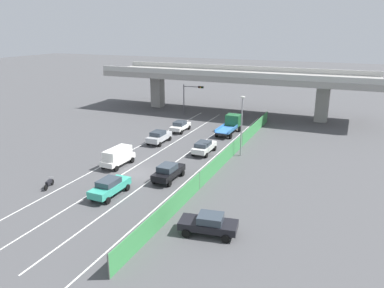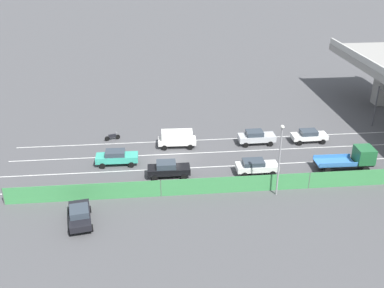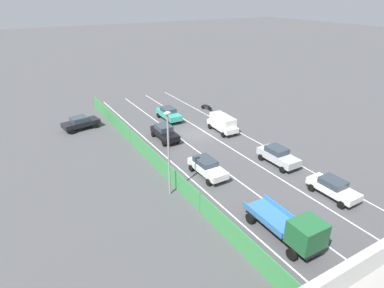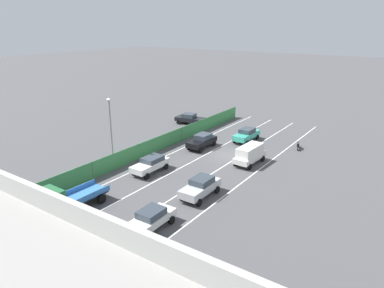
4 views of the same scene
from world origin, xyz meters
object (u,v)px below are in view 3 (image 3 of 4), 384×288
Objects in this scene: car_sedan_white at (207,167)px; car_sedan_black at (165,132)px; car_sedan_silver at (278,155)px; car_hatchback_white at (333,187)px; car_van_white at (223,123)px; motorcycle at (206,107)px; parked_sedan_dark at (80,122)px; flatbed_truck_blue at (295,230)px; traffic_cone at (173,173)px; car_taxi_teal at (169,113)px; street_lamp at (168,146)px.

car_sedan_black reaches higher than car_sedan_white.
car_sedan_black reaches higher than car_sedan_silver.
car_van_white is at bearing -90.81° from car_hatchback_white.
motorcycle is 17.70m from parked_sedan_dark.
flatbed_truck_blue is 11.13× the size of traffic_cone.
car_van_white is 8.39m from motorcycle.
car_taxi_teal is at bearing -98.05° from flatbed_truck_blue.
parked_sedan_dark is at bearing -80.95° from street_lamp.
car_sedan_silver is at bearing 122.49° from car_sedan_black.
car_taxi_teal is 1.00× the size of parked_sedan_dark.
motorcycle is 0.40× the size of parked_sedan_dark.
car_taxi_teal is at bearing -81.16° from car_hatchback_white.
car_taxi_teal is 0.63× the size of street_lamp.
motorcycle is (-2.99, -24.16, -0.42)m from car_hatchback_white.
car_sedan_black is 0.72× the size of flatbed_truck_blue.
car_sedan_silver reaches higher than car_taxi_teal.
car_hatchback_white is 0.96× the size of car_van_white.
car_sedan_black is at bearing -114.07° from street_lamp.
car_taxi_teal is 1.02× the size of car_van_white.
flatbed_truck_blue is 0.84× the size of street_lamp.
car_hatchback_white is at bearing 111.45° from car_sedan_black.
car_van_white is (-7.19, 1.45, 0.24)m from car_sedan_black.
car_hatchback_white is at bearing 89.19° from car_van_white.
flatbed_truck_blue is 28.65m from motorcycle.
parked_sedan_dark is 16.79m from traffic_cone.
car_sedan_silver is (-3.73, 16.66, 0.01)m from car_taxi_teal.
car_sedan_black is 13.17m from car_sedan_silver.
traffic_cone is (9.94, -9.85, -0.62)m from car_hatchback_white.
car_sedan_white is at bearing 76.58° from car_taxi_teal.
car_hatchback_white is 14.01m from traffic_cone.
car_sedan_black is at bearing 58.98° from car_taxi_teal.
car_sedan_black is 7.34m from car_van_white.
flatbed_truck_blue is at bearing 81.95° from car_taxi_teal.
car_taxi_teal is 1.04× the size of car_sedan_black.
parked_sedan_dark is at bearing -47.20° from car_sedan_black.
car_sedan_black is 8.02× the size of traffic_cone.
flatbed_truck_blue is 11.22m from street_lamp.
motorcycle is at bearing -111.01° from flatbed_truck_blue.
car_sedan_black is (3.34, 5.55, 0.01)m from car_taxi_teal.
flatbed_truck_blue reaches higher than car_taxi_teal.
parked_sedan_dark is at bearing -33.21° from car_van_white.
car_sedan_black reaches higher than parked_sedan_dark.
car_sedan_white is at bearing 150.71° from traffic_cone.
motorcycle is at bearing -97.06° from car_hatchback_white.
car_van_white is (-0.23, -16.26, 0.31)m from car_hatchback_white.
car_sedan_silver reaches higher than motorcycle.
car_hatchback_white is 0.94× the size of car_taxi_teal.
car_taxi_teal is 17.07m from car_sedan_silver.
car_hatchback_white is 16.27m from car_van_white.
motorcycle is 0.25× the size of street_lamp.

